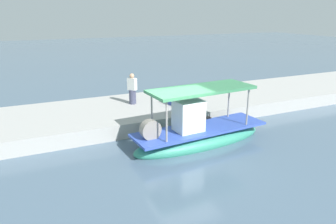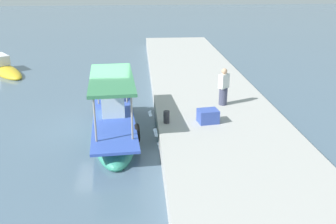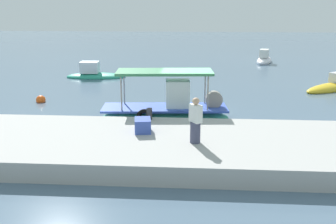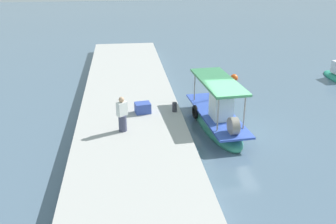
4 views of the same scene
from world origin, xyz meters
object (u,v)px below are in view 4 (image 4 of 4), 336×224
at_px(main_fishing_boat, 217,118).
at_px(marker_buoy, 234,78).
at_px(cargo_crate, 143,108).
at_px(fisherman_near_bollard, 122,116).
at_px(mooring_bollard, 175,107).

bearing_deg(main_fishing_boat, marker_buoy, 157.14).
bearing_deg(cargo_crate, fisherman_near_bollard, -27.20).
relative_size(cargo_crate, marker_buoy, 1.41).
bearing_deg(main_fishing_boat, fisherman_near_bollard, -74.10).
distance_m(fisherman_near_bollard, cargo_crate, 2.30).
distance_m(main_fishing_boat, fisherman_near_bollard, 4.99).
height_order(main_fishing_boat, cargo_crate, main_fishing_boat).
relative_size(main_fishing_boat, fisherman_near_bollard, 3.83).
relative_size(fisherman_near_bollard, mooring_bollard, 3.36).
bearing_deg(mooring_bollard, cargo_crate, -92.36).
height_order(fisherman_near_bollard, cargo_crate, fisherman_near_bollard).
distance_m(main_fishing_boat, mooring_bollard, 2.20).
relative_size(main_fishing_boat, marker_buoy, 11.63).
height_order(main_fishing_boat, mooring_bollard, main_fishing_boat).
distance_m(main_fishing_boat, cargo_crate, 3.77).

